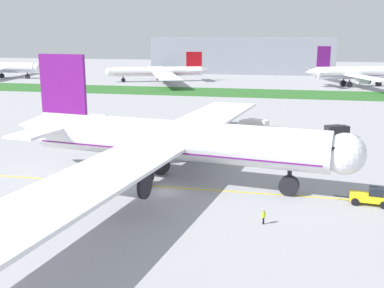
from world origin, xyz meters
TOP-DOWN VIEW (x-y plane):
  - ground_plane at (0.00, 0.00)m, footprint 600.00×600.00m
  - apron_taxi_line at (0.00, 1.87)m, footprint 280.00×0.36m
  - grass_median_strip at (0.00, 105.17)m, footprint 320.00×24.00m
  - airliner_foreground at (-0.56, 4.36)m, footprint 50.25×79.81m
  - pushback_tug at (25.25, 0.68)m, footprint 6.45×2.95m
  - ground_crew_wingwalker_port at (13.04, -7.97)m, footprint 0.38×0.51m
  - service_truck_baggage_loader at (8.21, 39.61)m, footprint 6.31×4.36m
  - service_truck_fuel_bowser at (-1.16, 48.03)m, footprint 5.70×3.07m
  - service_truck_catering_van at (24.52, 38.15)m, footprint 5.00×3.91m
  - parked_airliner_far_left at (-112.70, 135.46)m, footprint 36.36×56.40m
  - parked_airliner_far_centre at (-39.65, 136.86)m, footprint 42.07×69.80m
  - parked_airliner_far_right at (37.74, 133.02)m, footprint 35.73×55.38m
  - terminal_building at (-9.79, 187.20)m, footprint 91.07×20.00m

SIDE VIEW (x-z plane):
  - ground_plane at x=0.00m, z-range 0.00..0.00m
  - apron_taxi_line at x=0.00m, z-range 0.00..0.01m
  - grass_median_strip at x=0.00m, z-range 0.00..0.10m
  - ground_crew_wingwalker_port at x=13.04m, z-range 0.17..1.74m
  - pushback_tug at x=25.25m, z-range -0.09..2.05m
  - service_truck_catering_van at x=24.52m, z-range 0.16..2.62m
  - service_truck_fuel_bowser at x=-1.16m, z-range 0.14..2.65m
  - service_truck_baggage_loader at x=8.21m, z-range 0.14..2.94m
  - parked_airliner_far_centre at x=-39.65m, z-range -1.98..10.37m
  - parked_airliner_far_left at x=-112.70m, z-range -2.29..11.90m
  - parked_airliner_far_right at x=37.74m, z-range -2.48..12.85m
  - airliner_foreground at x=-0.56m, z-range -2.75..14.38m
  - terminal_building at x=-9.79m, z-range 0.00..18.00m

